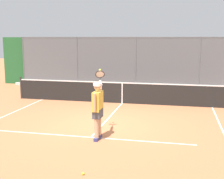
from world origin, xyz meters
name	(u,v)px	position (x,y,z in m)	size (l,w,h in m)	color
ground_plane	(102,125)	(0.00, 0.00, 0.00)	(60.00, 60.00, 0.00)	#B76B42
court_line_markings	(88,141)	(0.00, 1.62, 0.00)	(7.86, 8.98, 0.01)	white
fence_backdrop	(137,63)	(0.00, -8.41, 1.47)	(17.22, 1.37, 2.99)	#565B60
tennis_net	(122,92)	(0.00, -3.62, 0.49)	(10.10, 0.09, 1.07)	#2D2D2D
tennis_player	(98,106)	(-0.24, 1.39, 0.97)	(0.45, 1.40, 1.95)	navy
tennis_ball_by_sideline	(83,174)	(-0.56, 3.76, 0.03)	(0.07, 0.07, 0.07)	#CCDB33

